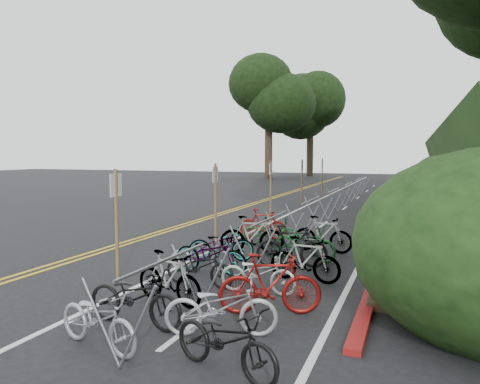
{
  "coord_description": "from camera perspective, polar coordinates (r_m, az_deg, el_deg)",
  "views": [
    {
      "loc": [
        6.44,
        -8.41,
        2.8
      ],
      "look_at": [
        0.01,
        8.78,
        1.3
      ],
      "focal_mm": 35.0,
      "sensor_mm": 36.0,
      "label": 1
    }
  ],
  "objects": [
    {
      "name": "bike_racks_rest",
      "position": [
        21.77,
        11.34,
        -0.55
      ],
      "size": [
        1.14,
        23.0,
        1.17
      ],
      "color": "gray",
      "rests_on": "ground"
    },
    {
      "name": "bike_front",
      "position": [
        11.35,
        -4.73,
        -7.6
      ],
      "size": [
        0.84,
        1.56,
        0.78
      ],
      "primitive_type": "imported",
      "rotation": [
        0.0,
        0.0,
        1.8
      ],
      "color": "#9E9EA3",
      "rests_on": "ground"
    },
    {
      "name": "bike_rack_front",
      "position": [
        7.4,
        -9.06,
        -10.65
      ],
      "size": [
        1.15,
        2.65,
        1.19
      ],
      "color": "gray",
      "rests_on": "ground"
    },
    {
      "name": "ground",
      "position": [
        10.95,
        -16.64,
        -10.34
      ],
      "size": [
        120.0,
        120.0,
        0.0
      ],
      "primitive_type": "plane",
      "color": "black",
      "rests_on": "ground"
    },
    {
      "name": "red_curb",
      "position": [
        20.6,
        18.3,
        -3.23
      ],
      "size": [
        0.25,
        28.0,
        0.1
      ],
      "primitive_type": "cube",
      "color": "maroon",
      "rests_on": "ground"
    },
    {
      "name": "signposts_rest",
      "position": [
        23.2,
        5.9,
        1.26
      ],
      "size": [
        0.08,
        18.4,
        2.5
      ],
      "color": "brown",
      "rests_on": "ground"
    },
    {
      "name": "bike_valet",
      "position": [
        10.47,
        0.59,
        -8.13
      ],
      "size": [
        3.65,
        10.92,
        1.08
      ],
      "color": "#9E9EA3",
      "rests_on": "ground"
    },
    {
      "name": "road_markings",
      "position": [
        19.59,
        3.06,
        -3.54
      ],
      "size": [
        7.47,
        80.0,
        0.01
      ],
      "color": "gold",
      "rests_on": "ground"
    },
    {
      "name": "signpost_near",
      "position": [
        10.52,
        -14.82,
        -3.04
      ],
      "size": [
        0.08,
        0.4,
        2.48
      ],
      "color": "brown",
      "rests_on": "ground"
    }
  ]
}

